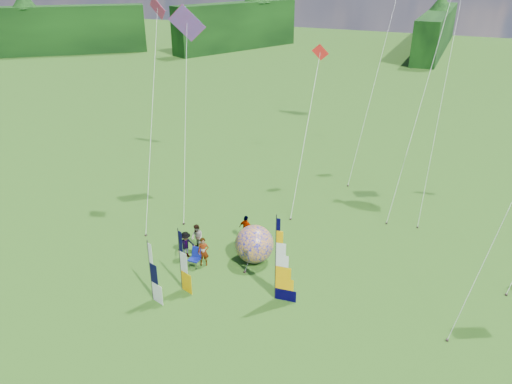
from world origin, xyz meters
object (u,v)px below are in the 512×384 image
at_px(spectator_c, 186,245).
at_px(side_banner_left, 180,260).
at_px(bol_inflatable, 254,244).
at_px(spectator_d, 246,229).
at_px(spectator_a, 203,252).
at_px(spectator_b, 197,237).
at_px(feather_banner_main, 276,260).
at_px(side_banner_far, 150,272).
at_px(kite_whale, 454,33).
at_px(camp_chair, 195,258).

bearing_deg(spectator_c, side_banner_left, -123.97).
height_order(bol_inflatable, spectator_d, bol_inflatable).
xyz_separation_m(spectator_a, spectator_d, (1.14, 3.40, 0.01)).
bearing_deg(side_banner_left, bol_inflatable, 77.11).
xyz_separation_m(spectator_b, spectator_c, (-0.16, -1.02, 0.01)).
distance_m(bol_inflatable, spectator_c, 4.06).
bearing_deg(feather_banner_main, side_banner_left, -171.13).
bearing_deg(spectator_d, spectator_c, 63.86).
xyz_separation_m(spectator_a, spectator_b, (-1.19, 1.34, -0.05)).
bearing_deg(side_banner_far, kite_whale, 75.68).
relative_size(spectator_d, camp_chair, 1.56).
bearing_deg(kite_whale, feather_banner_main, -128.78).
relative_size(spectator_d, kite_whale, 0.08).
xyz_separation_m(side_banner_far, bol_inflatable, (3.36, 5.47, -0.59)).
height_order(spectator_a, kite_whale, kite_whale).
height_order(side_banner_far, spectator_a, side_banner_far).
height_order(spectator_c, kite_whale, kite_whale).
distance_m(side_banner_far, camp_chair, 3.75).
relative_size(bol_inflatable, spectator_b, 1.36).
bearing_deg(bol_inflatable, spectator_a, -147.96).
height_order(feather_banner_main, spectator_a, feather_banner_main).
height_order(spectator_d, camp_chair, spectator_d).
xyz_separation_m(side_banner_left, spectator_d, (1.08, 5.92, -0.92)).
bearing_deg(spectator_c, spectator_d, -9.51).
height_order(spectator_a, spectator_c, spectator_a).
bearing_deg(spectator_d, kite_whale, -116.99).
distance_m(side_banner_far, spectator_a, 4.08).
xyz_separation_m(spectator_b, kite_whale, (12.04, 13.66, 10.86)).
relative_size(spectator_a, camp_chair, 1.54).
bearing_deg(kite_whale, camp_chair, -145.03).
distance_m(bol_inflatable, kite_whale, 19.02).
relative_size(bol_inflatable, spectator_d, 1.27).
relative_size(spectator_c, kite_whale, 0.07).
distance_m(spectator_c, camp_chair, 1.21).
xyz_separation_m(feather_banner_main, spectator_b, (-6.13, 2.65, -1.56)).
distance_m(spectator_a, camp_chair, 0.62).
bearing_deg(kite_whale, bol_inflatable, -140.69).
distance_m(feather_banner_main, spectator_a, 5.32).
height_order(camp_chair, kite_whale, kite_whale).
distance_m(side_banner_far, kite_whale, 24.37).
height_order(side_banner_left, camp_chair, side_banner_left).
bearing_deg(spectator_c, feather_banner_main, -74.90).
xyz_separation_m(feather_banner_main, spectator_c, (-6.29, 1.62, -1.55)).
distance_m(spectator_a, kite_whale, 21.44).
bearing_deg(spectator_d, side_banner_far, 87.62).
bearing_deg(camp_chair, side_banner_far, -96.45).
height_order(spectator_a, spectator_b, spectator_a).
height_order(side_banner_left, spectator_b, side_banner_left).
bearing_deg(spectator_a, camp_chair, -159.94).
distance_m(side_banner_far, spectator_c, 4.34).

